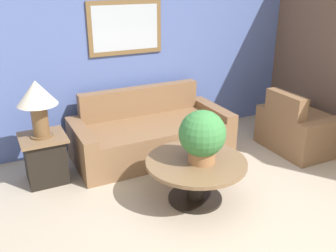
% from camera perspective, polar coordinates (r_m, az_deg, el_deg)
% --- Properties ---
extents(ground_plane, '(20.00, 20.00, 0.00)m').
position_cam_1_polar(ground_plane, '(3.97, 14.59, -14.70)').
color(ground_plane, tan).
extents(wall_back, '(6.55, 0.09, 2.60)m').
position_cam_1_polar(wall_back, '(5.54, -2.38, 11.38)').
color(wall_back, '#5166A8').
rests_on(wall_back, ground_plane).
extents(couch_main, '(2.12, 0.98, 0.87)m').
position_cam_1_polar(couch_main, '(5.16, -2.58, -1.32)').
color(couch_main, brown).
rests_on(couch_main, ground_plane).
extents(armchair, '(0.90, 1.01, 0.87)m').
position_cam_1_polar(armchair, '(5.64, 19.52, -0.52)').
color(armchair, brown).
rests_on(armchair, ground_plane).
extents(coffee_table, '(1.09, 1.09, 0.48)m').
position_cam_1_polar(coffee_table, '(4.10, 4.27, -6.93)').
color(coffee_table, black).
rests_on(coffee_table, ground_plane).
extents(side_table, '(0.53, 0.53, 0.58)m').
position_cam_1_polar(side_table, '(4.72, -18.21, -4.65)').
color(side_table, black).
rests_on(side_table, ground_plane).
extents(table_lamp, '(0.45, 0.45, 0.67)m').
position_cam_1_polar(table_lamp, '(4.46, -19.33, 3.97)').
color(table_lamp, brown).
rests_on(table_lamp, side_table).
extents(potted_plant_on_table, '(0.50, 0.50, 0.57)m').
position_cam_1_polar(potted_plant_on_table, '(3.90, 5.24, -1.46)').
color(potted_plant_on_table, '#9E6B42').
rests_on(potted_plant_on_table, coffee_table).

